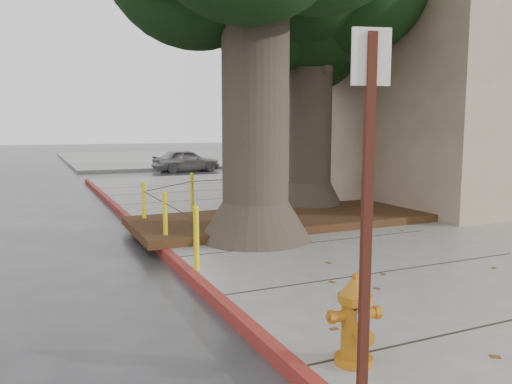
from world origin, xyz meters
TOP-DOWN VIEW (x-y plane):
  - ground at (0.00, 0.00)m, footprint 140.00×140.00m
  - sidewalk_main at (6.00, 2.50)m, footprint 16.00×26.00m
  - sidewalk_far at (6.00, 30.00)m, footprint 16.00×20.00m
  - curb_red at (-2.00, 2.50)m, footprint 0.14×26.00m
  - planter_bed at (0.90, 3.90)m, footprint 6.40×2.60m
  - building_corner at (10.00, 8.50)m, footprint 12.00×13.00m
  - building_side_white at (16.00, 26.00)m, footprint 10.00×10.00m
  - building_side_grey at (22.00, 32.00)m, footprint 12.00×14.00m
  - tree_far at (2.64, 5.32)m, footprint 4.50×3.80m
  - bollard_ring at (-0.87, 4.38)m, footprint 3.79×5.39m
  - fire_hydrant at (-1.54, -2.12)m, footprint 0.42×0.39m
  - signpost at (-1.95, -2.79)m, footprint 0.26×0.09m
  - car_silver at (3.20, 19.11)m, footprint 3.45×1.57m
  - car_red at (11.40, 18.20)m, footprint 3.33×1.45m

SIDE VIEW (x-z plane):
  - ground at x=0.00m, z-range 0.00..0.00m
  - sidewalk_main at x=6.00m, z-range 0.00..0.15m
  - sidewalk_far at x=6.00m, z-range 0.00..0.15m
  - curb_red at x=-2.00m, z-range -0.01..0.15m
  - planter_bed at x=0.90m, z-range 0.15..0.31m
  - car_red at x=11.40m, z-range 0.00..1.06m
  - fire_hydrant at x=-1.54m, z-range 0.14..0.93m
  - car_silver at x=3.20m, z-range 0.00..1.15m
  - bollard_ring at x=-0.87m, z-range 0.19..1.14m
  - signpost at x=-1.95m, z-range 0.32..2.98m
  - building_side_white at x=16.00m, z-range 0.00..9.00m
  - building_corner at x=10.00m, z-range 0.00..10.00m
  - tree_far at x=2.64m, z-range 1.43..8.60m
  - building_side_grey at x=22.00m, z-range 0.00..12.00m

